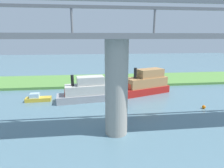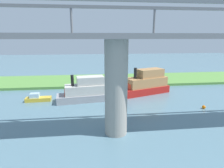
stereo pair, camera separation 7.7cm
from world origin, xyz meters
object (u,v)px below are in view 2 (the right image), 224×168
object	(u,v)px
motorboat_white	(86,91)
marker_buoy	(204,107)
mooring_post	(99,82)
houseboat_blue	(38,98)
pontoon_yellow	(145,84)
person_on_bank	(93,80)
riverboat_paddlewheel	(90,91)
bridge_pylon	(116,89)

from	to	relation	value
motorboat_white	marker_buoy	distance (m)	17.81
mooring_post	houseboat_blue	bearing A→B (deg)	37.07
pontoon_yellow	motorboat_white	distance (m)	11.12
pontoon_yellow	houseboat_blue	bearing A→B (deg)	7.34
person_on_bank	houseboat_blue	size ratio (longest dim) A/B	0.35
motorboat_white	person_on_bank	bearing A→B (deg)	-98.75
mooring_post	marker_buoy	size ratio (longest dim) A/B	2.08
riverboat_paddlewheel	marker_buoy	size ratio (longest dim) A/B	7.98
houseboat_blue	bridge_pylon	bearing A→B (deg)	133.57
houseboat_blue	motorboat_white	size ratio (longest dim) A/B	0.46
person_on_bank	houseboat_blue	world-z (taller)	person_on_bank
motorboat_white	mooring_post	bearing A→B (deg)	-107.30
riverboat_paddlewheel	marker_buoy	world-z (taller)	riverboat_paddlewheel
houseboat_blue	motorboat_white	world-z (taller)	motorboat_white
motorboat_white	riverboat_paddlewheel	xyz separation A→B (m)	(-0.63, -3.75, -1.14)
houseboat_blue	marker_buoy	world-z (taller)	houseboat_blue
pontoon_yellow	person_on_bank	bearing A→B (deg)	-34.09
mooring_post	riverboat_paddlewheel	world-z (taller)	mooring_post
motorboat_white	riverboat_paddlewheel	distance (m)	3.97
bridge_pylon	riverboat_paddlewheel	xyz separation A→B (m)	(2.80, -14.78, -4.44)
bridge_pylon	motorboat_white	xyz separation A→B (m)	(3.43, -11.03, -3.30)
mooring_post	riverboat_paddlewheel	xyz separation A→B (m)	(2.00, 4.68, -0.56)
mooring_post	pontoon_yellow	xyz separation A→B (m)	(-8.07, 5.42, 0.77)
mooring_post	pontoon_yellow	size ratio (longest dim) A/B	0.10
bridge_pylon	motorboat_white	size ratio (longest dim) A/B	1.12
mooring_post	person_on_bank	bearing A→B (deg)	-35.52
riverboat_paddlewheel	mooring_post	bearing A→B (deg)	-113.12
person_on_bank	pontoon_yellow	size ratio (longest dim) A/B	0.14
pontoon_yellow	marker_buoy	xyz separation A→B (m)	(-6.18, 8.55, -1.54)
motorboat_white	pontoon_yellow	bearing A→B (deg)	-164.27
bridge_pylon	person_on_bank	size ratio (longest dim) A/B	7.05
person_on_bank	mooring_post	size ratio (longest dim) A/B	1.33
pontoon_yellow	motorboat_white	size ratio (longest dim) A/B	1.14
pontoon_yellow	houseboat_blue	xyz separation A→B (m)	(18.38, 2.37, -1.32)
bridge_pylon	person_on_bank	xyz separation A→B (m)	(2.00, -20.32, -3.70)
bridge_pylon	pontoon_yellow	distance (m)	16.12
person_on_bank	marker_buoy	size ratio (longest dim) A/B	2.78
mooring_post	marker_buoy	distance (m)	19.97
marker_buoy	motorboat_white	bearing A→B (deg)	-18.15
person_on_bank	marker_buoy	distance (m)	21.43
pontoon_yellow	houseboat_blue	distance (m)	18.58
mooring_post	marker_buoy	bearing A→B (deg)	135.57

